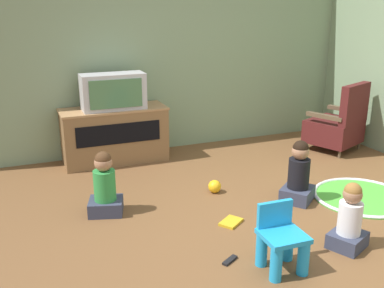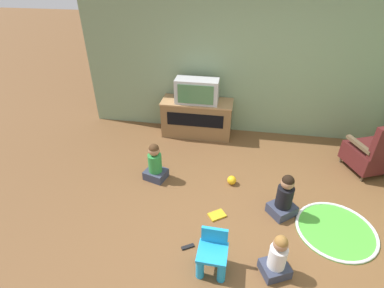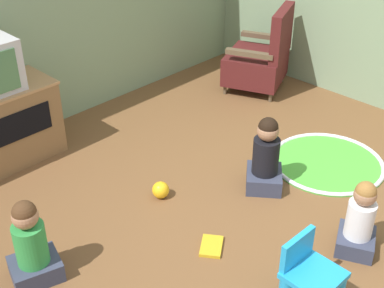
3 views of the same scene
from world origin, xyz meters
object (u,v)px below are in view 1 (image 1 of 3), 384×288
Objects in this scene: yellow_kid_chair at (281,243)px; child_watching_left at (105,187)px; child_watching_center at (350,220)px; toy_ball at (215,186)px; child_watching_right at (299,175)px; book at (231,222)px; black_armchair at (338,125)px; remote_control at (230,260)px; television at (113,91)px; tv_cabinet at (115,134)px.

child_watching_left is (-1.00, 1.38, 0.05)m from yellow_kid_chair.
child_watching_center is 4.15× the size of toy_ball.
child_watching_right is at bearing -35.64° from toy_ball.
yellow_kid_chair is 3.65× the size of toy_ball.
child_watching_center is 0.89× the size of child_watching_right.
book is at bearing 93.02° from yellow_kid_chair.
child_watching_right reaches higher than child_watching_center.
child_watching_right is 0.88m from book.
toy_ball is (1.13, 0.05, -0.19)m from child_watching_left.
toy_ball is at bearing 42.39° from book.
black_armchair reaches higher than child_watching_center.
yellow_kid_chair reaches higher than remote_control.
black_armchair reaches higher than toy_ball.
yellow_kid_chair is 0.88× the size of child_watching_center.
book is (-0.15, -0.67, -0.05)m from toy_ball.
child_watching_left is at bearing 90.34° from remote_control.
child_watching_right is 0.85m from toy_ball.
television is 1.69m from toy_ball.
tv_cabinet is at bearing -36.41° from black_armchair.
remote_control is (0.29, -2.56, -0.33)m from tv_cabinet.
child_watching_right reaches higher than toy_ball.
television is at bearing 89.94° from child_watching_left.
tv_cabinet is 2.03× the size of child_watching_right.
book is 1.68× the size of remote_control.
yellow_kid_chair reaches higher than toy_ball.
remote_control is at bearing -152.67° from book.
tv_cabinet is at bearing 70.84° from book.
child_watching_right is at bearing 55.80° from child_watching_center.
remote_control is (-0.29, -0.55, -0.00)m from book.
television is at bearing 66.06° from remote_control.
child_watching_right is at bearing 3.07° from remote_control.
yellow_kid_chair is at bearing -168.34° from child_watching_right.
television reaches higher than black_armchair.
child_watching_right is at bearing 51.43° from yellow_kid_chair.
toy_ball is 0.69m from book.
television reaches higher than toy_ball.
child_watching_center reaches higher than remote_control.
child_watching_left is 2.36× the size of book.
child_watching_left is 3.96× the size of remote_control.
yellow_kid_chair is at bearing -77.96° from tv_cabinet.
television is 2.92m from black_armchair.
child_watching_left reaches higher than toy_ball.
child_watching_right reaches higher than book.
black_armchair is 6.79× the size of toy_ball.
book is (0.57, -2.01, -0.33)m from tv_cabinet.
tv_cabinet is 8.31× the size of remote_control.
yellow_kid_chair reaches higher than book.
book is (0.57, -1.97, -0.86)m from television.
tv_cabinet is 3.00m from child_watching_center.
child_watching_right is (0.81, 0.95, 0.06)m from yellow_kid_chair.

